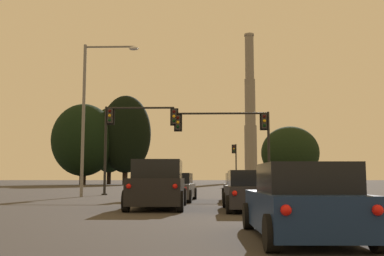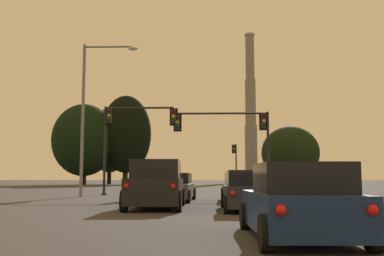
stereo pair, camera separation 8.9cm
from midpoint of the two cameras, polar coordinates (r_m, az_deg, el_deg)
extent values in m
cube|color=#232328|center=(16.57, 7.34, -8.54)|extent=(1.74, 4.01, 0.72)
cube|color=black|center=(16.16, 7.44, -6.34)|extent=(1.57, 1.91, 0.55)
cylinder|color=black|center=(18.15, 4.21, -9.10)|extent=(0.22, 0.60, 0.60)
cylinder|color=black|center=(18.29, 9.54, -9.01)|extent=(0.22, 0.60, 0.60)
cylinder|color=black|center=(14.91, 4.67, -9.68)|extent=(0.22, 0.60, 0.60)
cylinder|color=black|center=(15.07, 11.15, -9.55)|extent=(0.22, 0.60, 0.60)
sphere|color=red|center=(14.50, 5.36, -8.25)|extent=(0.17, 0.17, 0.17)
sphere|color=red|center=(14.64, 10.74, -8.15)|extent=(0.17, 0.17, 0.17)
cube|color=#4C4F54|center=(23.28, -2.19, -7.96)|extent=(1.99, 4.67, 0.70)
cube|color=black|center=(23.50, -2.12, -6.42)|extent=(1.71, 2.27, 0.55)
cylinder|color=black|center=(25.28, -3.70, -8.30)|extent=(0.25, 0.65, 0.64)
cylinder|color=black|center=(25.10, 0.32, -8.32)|extent=(0.25, 0.65, 0.64)
cylinder|color=black|center=(21.53, -5.12, -8.61)|extent=(0.25, 0.65, 0.64)
cylinder|color=black|center=(21.31, -0.39, -8.66)|extent=(0.25, 0.65, 0.64)
sphere|color=red|center=(21.08, -4.86, -7.68)|extent=(0.17, 0.17, 0.17)
sphere|color=red|center=(20.90, -0.92, -7.72)|extent=(0.17, 0.17, 0.17)
cube|color=navy|center=(9.05, 13.50, -10.23)|extent=(1.79, 4.03, 0.72)
cube|color=black|center=(8.63, 13.97, -6.19)|extent=(1.59, 1.93, 0.55)
cylinder|color=black|center=(10.53, 7.02, -11.02)|extent=(0.23, 0.60, 0.60)
cylinder|color=black|center=(10.84, 16.05, -10.69)|extent=(0.23, 0.60, 0.60)
cylinder|color=black|center=(7.32, 9.80, -13.02)|extent=(0.23, 0.60, 0.60)
cylinder|color=black|center=(7.76, 22.45, -12.26)|extent=(0.23, 0.60, 0.60)
sphere|color=red|center=(6.93, 11.58, -10.19)|extent=(0.17, 0.17, 0.17)
sphere|color=red|center=(7.30, 22.28, -9.64)|extent=(0.17, 0.17, 0.17)
cube|color=black|center=(17.63, -4.39, -7.93)|extent=(2.02, 4.84, 0.95)
cube|color=black|center=(17.75, -4.34, -5.25)|extent=(1.84, 2.84, 0.70)
cylinder|color=black|center=(19.66, -6.66, -8.63)|extent=(0.24, 0.76, 0.76)
cylinder|color=black|center=(19.51, -1.11, -8.69)|extent=(0.24, 0.76, 0.76)
cylinder|color=black|center=(15.85, -8.46, -9.15)|extent=(0.24, 0.76, 0.76)
cylinder|color=black|center=(15.66, -1.56, -9.25)|extent=(0.24, 0.76, 0.76)
sphere|color=red|center=(15.32, -8.13, -7.33)|extent=(0.17, 0.17, 0.17)
sphere|color=red|center=(15.16, -2.24, -7.40)|extent=(0.17, 0.17, 0.17)
cube|color=black|center=(22.92, 6.47, -7.95)|extent=(1.80, 4.60, 0.70)
cube|color=black|center=(23.14, 6.40, -6.39)|extent=(1.62, 2.20, 0.55)
cylinder|color=black|center=(24.77, 4.07, -8.33)|extent=(0.22, 0.64, 0.64)
cylinder|color=black|center=(24.90, 8.16, -8.27)|extent=(0.22, 0.64, 0.64)
cylinder|color=black|center=(20.97, 4.47, -8.68)|extent=(0.22, 0.64, 0.64)
cylinder|color=black|center=(21.13, 9.30, -8.60)|extent=(0.22, 0.64, 0.64)
sphere|color=red|center=(20.55, 4.96, -7.72)|extent=(0.17, 0.17, 0.17)
sphere|color=red|center=(20.68, 8.98, -7.65)|extent=(0.17, 0.17, 0.17)
cylinder|color=black|center=(31.88, 9.74, -3.15)|extent=(0.18, 0.18, 5.84)
cylinder|color=black|center=(31.85, 9.84, -8.31)|extent=(0.40, 0.40, 0.10)
cube|color=#282828|center=(32.05, 9.15, 0.86)|extent=(0.34, 0.34, 1.04)
cube|color=black|center=(32.22, 9.11, 0.82)|extent=(0.58, 0.03, 1.25)
sphere|color=#320504|center=(31.90, 9.19, 1.47)|extent=(0.22, 0.22, 0.22)
sphere|color=#F2AD14|center=(31.86, 9.20, 0.90)|extent=(0.22, 0.22, 0.22)
sphere|color=black|center=(31.82, 9.21, 0.32)|extent=(0.22, 0.22, 0.22)
cylinder|color=black|center=(31.89, 3.95, 1.86)|extent=(6.38, 0.14, 0.14)
sphere|color=black|center=(32.16, 9.65, 1.87)|extent=(0.18, 0.18, 0.18)
cube|color=#282828|center=(31.84, -1.79, 0.70)|extent=(0.34, 0.34, 1.04)
cube|color=black|center=(32.02, -1.77, 0.66)|extent=(0.58, 0.03, 1.25)
sphere|color=#320504|center=(31.70, -1.81, 1.32)|extent=(0.22, 0.22, 0.22)
sphere|color=#F2AD14|center=(31.65, -1.81, 0.74)|extent=(0.22, 0.22, 0.22)
sphere|color=black|center=(31.62, -1.81, 0.16)|extent=(0.22, 0.22, 0.22)
cylinder|color=black|center=(63.54, 5.67, -4.74)|extent=(0.18, 0.18, 5.97)
cylinder|color=black|center=(63.53, 5.70, -7.38)|extent=(0.40, 0.40, 0.10)
cube|color=#282828|center=(63.63, 5.39, -2.65)|extent=(0.34, 0.34, 1.04)
cube|color=black|center=(63.81, 5.38, -2.67)|extent=(0.58, 0.03, 1.25)
sphere|color=#320504|center=(63.47, 5.40, -2.35)|extent=(0.22, 0.22, 0.22)
sphere|color=#F2AD14|center=(63.45, 5.40, -2.64)|extent=(0.22, 0.22, 0.22)
sphere|color=black|center=(63.43, 5.40, -2.93)|extent=(0.22, 0.22, 0.22)
cylinder|color=black|center=(32.32, -10.94, -2.81)|extent=(0.18, 0.18, 6.25)
cylinder|color=black|center=(32.28, -11.06, -8.26)|extent=(0.40, 0.40, 0.10)
cube|color=#282828|center=(32.50, -10.35, 1.52)|extent=(0.34, 0.34, 1.04)
cube|color=black|center=(32.67, -10.28, 1.47)|extent=(0.58, 0.03, 1.25)
sphere|color=#320504|center=(32.36, -10.41, 2.13)|extent=(0.22, 0.22, 0.22)
sphere|color=#F2AD14|center=(32.31, -10.42, 1.56)|extent=(0.22, 0.22, 0.22)
sphere|color=black|center=(32.27, -10.43, 1.00)|extent=(0.22, 0.22, 0.22)
cylinder|color=black|center=(32.20, -6.59, 2.55)|extent=(4.86, 0.14, 0.14)
sphere|color=black|center=(32.64, -10.83, 2.50)|extent=(0.18, 0.18, 0.18)
cube|color=#282828|center=(31.84, -2.28, 1.45)|extent=(0.34, 0.34, 1.04)
cube|color=black|center=(32.01, -2.25, 1.41)|extent=(0.58, 0.03, 1.25)
sphere|color=#320504|center=(31.69, -2.30, 2.08)|extent=(0.22, 0.22, 0.22)
sphere|color=#F2AD14|center=(31.65, -2.30, 1.50)|extent=(0.22, 0.22, 0.22)
sphere|color=black|center=(31.61, -2.30, 0.92)|extent=(0.22, 0.22, 0.22)
cylinder|color=slate|center=(29.64, -13.63, 1.07)|extent=(0.20, 0.20, 9.85)
cylinder|color=slate|center=(30.24, -10.43, 10.10)|extent=(3.19, 0.12, 0.12)
sphere|color=slate|center=(30.61, -13.39, 9.97)|extent=(0.20, 0.20, 0.20)
ellipsoid|color=silver|center=(29.91, -7.40, 9.99)|extent=(0.64, 0.36, 0.26)
cylinder|color=slate|center=(145.56, 7.59, -6.24)|extent=(6.39, 6.39, 2.93)
cylinder|color=gray|center=(145.86, 7.54, -2.66)|extent=(3.99, 3.99, 15.28)
cylinder|color=gray|center=(147.64, 7.45, 3.26)|extent=(3.43, 3.43, 15.28)
cylinder|color=gray|center=(150.95, 7.37, 8.99)|extent=(2.87, 2.87, 15.28)
cylinder|color=gray|center=(153.04, 7.33, 11.63)|extent=(3.22, 3.22, 0.70)
cylinder|color=black|center=(84.98, -8.44, -5.78)|extent=(0.95, 0.95, 4.00)
ellipsoid|color=black|center=(85.38, -8.36, -0.75)|extent=(9.48, 8.54, 14.62)
cylinder|color=black|center=(85.48, -13.66, -5.93)|extent=(1.19, 1.19, 3.24)
ellipsoid|color=black|center=(85.78, -13.54, -1.48)|extent=(11.85, 10.67, 13.42)
cylinder|color=black|center=(88.16, 12.49, -6.29)|extent=(1.10, 1.10, 2.25)
ellipsoid|color=black|center=(88.30, 12.41, -3.08)|extent=(11.05, 9.94, 10.17)
cylinder|color=black|center=(90.24, -10.45, -5.81)|extent=(0.80, 0.80, 3.91)
ellipsoid|color=black|center=(90.56, -10.36, -1.49)|extent=(8.05, 7.24, 12.95)
camera|label=1|loc=(0.04, -89.96, -0.01)|focal=42.00mm
camera|label=2|loc=(0.04, 90.04, 0.01)|focal=42.00mm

